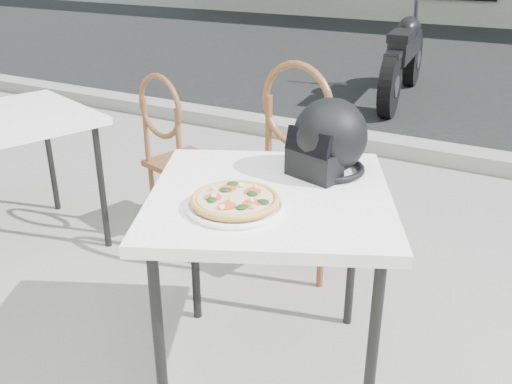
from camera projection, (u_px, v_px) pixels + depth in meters
The scene contains 9 objects.
curb at pixel (464, 157), 4.38m from camera, with size 30.00×0.25×0.12m, color gray.
cafe_table_main at pixel (270, 210), 2.01m from camera, with size 1.10×1.10×0.79m.
plate at pixel (235, 206), 1.85m from camera, with size 0.38×0.38×0.02m.
pizza at pixel (235, 199), 1.85m from camera, with size 0.37×0.37×0.04m.
helmet at pixel (328, 141), 2.10m from camera, with size 0.34×0.35×0.28m.
cafe_chair_main at pixel (308, 159), 2.78m from camera, with size 0.51×0.51×1.10m.
cafe_table_side at pixel (7, 128), 2.98m from camera, with size 1.01×1.01×0.76m.
cafe_chair_side at pixel (175, 146), 3.20m from camera, with size 0.45×0.45×0.96m.
motorcycle at pixel (404, 58), 6.02m from camera, with size 0.54×2.06×1.03m.
Camera 1 is at (0.57, -1.38, 1.59)m, focal length 40.00 mm.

